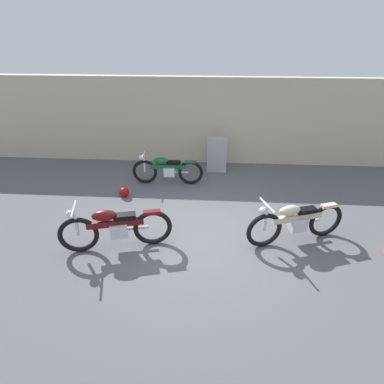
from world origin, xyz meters
name	(u,v)px	position (x,y,z in m)	size (l,w,h in m)	color
ground_plane	(202,237)	(0.00, 0.00, 0.00)	(40.00, 40.00, 0.00)	#56565B
building_wall	(208,121)	(0.00, 4.36, 1.32)	(18.00, 0.30, 2.65)	beige
stone_marker	(217,155)	(0.31, 3.51, 0.53)	(0.58, 0.20, 1.06)	#9E9EA3
helmet	(124,192)	(-2.09, 1.70, 0.13)	(0.26, 0.26, 0.26)	maroon
motorcycle_maroon	(115,227)	(-1.68, -0.46, 0.48)	(2.16, 0.80, 0.99)	black
motorcycle_cream	(295,222)	(1.89, 0.01, 0.47)	(2.06, 0.92, 0.97)	black
motorcycle_green	(167,169)	(-1.07, 2.55, 0.43)	(1.97, 0.55, 0.88)	black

